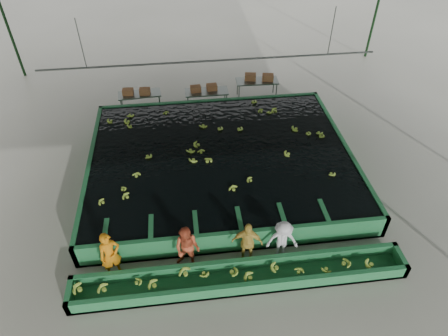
{
  "coord_description": "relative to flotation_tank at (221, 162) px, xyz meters",
  "views": [
    {
      "loc": [
        -1.34,
        -10.32,
        10.41
      ],
      "look_at": [
        0.0,
        0.5,
        1.0
      ],
      "focal_mm": 32.0,
      "sensor_mm": 36.0,
      "label": 1
    }
  ],
  "objects": [
    {
      "name": "ground",
      "position": [
        0.0,
        -1.5,
        -0.45
      ],
      "size": [
        80.0,
        80.0,
        0.0
      ],
      "primitive_type": "plane",
      "color": "gray",
      "rests_on": "ground"
    },
    {
      "name": "shed_roof",
      "position": [
        0.0,
        -1.5,
        4.55
      ],
      "size": [
        20.0,
        22.0,
        0.04
      ],
      "primitive_type": "cube",
      "color": "slate",
      "rests_on": "shed_posts"
    },
    {
      "name": "shed_posts",
      "position": [
        0.0,
        -1.5,
        2.05
      ],
      "size": [
        20.0,
        22.0,
        5.0
      ],
      "primitive_type": null,
      "color": "black",
      "rests_on": "ground"
    },
    {
      "name": "flotation_tank",
      "position": [
        0.0,
        0.0,
        0.0
      ],
      "size": [
        10.0,
        8.0,
        0.9
      ],
      "primitive_type": null,
      "color": "#206535",
      "rests_on": "ground"
    },
    {
      "name": "tank_water",
      "position": [
        0.0,
        -0.0,
        0.4
      ],
      "size": [
        9.7,
        7.7,
        0.0
      ],
      "primitive_type": "cube",
      "color": "black",
      "rests_on": "flotation_tank"
    },
    {
      "name": "sorting_trough",
      "position": [
        0.0,
        -5.1,
        -0.2
      ],
      "size": [
        10.0,
        1.0,
        0.5
      ],
      "primitive_type": null,
      "color": "#206535",
      "rests_on": "ground"
    },
    {
      "name": "cableway_rail",
      "position": [
        0.0,
        3.5,
        2.55
      ],
      "size": [
        0.08,
        0.08,
        14.0
      ],
      "primitive_type": "cylinder",
      "color": "#59605B",
      "rests_on": "shed_roof"
    },
    {
      "name": "rail_hanger_left",
      "position": [
        -5.0,
        3.5,
        3.55
      ],
      "size": [
        0.04,
        0.04,
        2.0
      ],
      "primitive_type": "cylinder",
      "color": "#59605B",
      "rests_on": "shed_roof"
    },
    {
      "name": "rail_hanger_right",
      "position": [
        5.0,
        3.5,
        3.55
      ],
      "size": [
        0.04,
        0.04,
        2.0
      ],
      "primitive_type": "cylinder",
      "color": "#59605B",
      "rests_on": "shed_roof"
    },
    {
      "name": "worker_a",
      "position": [
        -3.76,
        -4.3,
        0.41
      ],
      "size": [
        0.74,
        0.64,
        1.72
      ],
      "primitive_type": "imported",
      "rotation": [
        0.0,
        0.0,
        0.43
      ],
      "color": "orange",
      "rests_on": "ground"
    },
    {
      "name": "worker_b",
      "position": [
        -1.51,
        -4.3,
        0.37
      ],
      "size": [
        0.99,
        0.9,
        1.65
      ],
      "primitive_type": "imported",
      "rotation": [
        0.0,
        0.0,
        -0.42
      ],
      "color": "#B34728",
      "rests_on": "ground"
    },
    {
      "name": "worker_c",
      "position": [
        0.29,
        -4.3,
        0.36
      ],
      "size": [
        1.01,
        0.59,
        1.61
      ],
      "primitive_type": "imported",
      "rotation": [
        0.0,
        0.0,
        -0.22
      ],
      "color": "gold",
      "rests_on": "ground"
    },
    {
      "name": "worker_d",
      "position": [
        1.39,
        -4.3,
        0.3
      ],
      "size": [
        1.03,
        0.68,
        1.5
      ],
      "primitive_type": "imported",
      "rotation": [
        0.0,
        0.0,
        -0.13
      ],
      "color": "silver",
      "rests_on": "ground"
    },
    {
      "name": "packing_table_left",
      "position": [
        -3.25,
        4.89,
        -0.0
      ],
      "size": [
        2.02,
        0.94,
        0.89
      ],
      "primitive_type": null,
      "rotation": [
        0.0,
        0.0,
        0.08
      ],
      "color": "#59605B",
      "rests_on": "ground"
    },
    {
      "name": "packing_table_mid",
      "position": [
        -0.12,
        4.69,
        0.01
      ],
      "size": [
        2.01,
        0.81,
        0.92
      ],
      "primitive_type": null,
      "rotation": [
        0.0,
        0.0,
        -0.0
      ],
      "color": "#59605B",
      "rests_on": "ground"
    },
    {
      "name": "packing_table_right",
      "position": [
        2.43,
        5.39,
        0.01
      ],
      "size": [
        2.07,
        0.88,
        0.93
      ],
      "primitive_type": null,
      "rotation": [
        0.0,
        0.0,
        -0.03
      ],
      "color": "#59605B",
      "rests_on": "ground"
    },
    {
      "name": "box_stack_left",
      "position": [
        -3.37,
        4.85,
        0.44
      ],
      "size": [
        1.28,
        0.41,
        0.27
      ],
      "primitive_type": null,
      "rotation": [
        0.0,
        0.0,
        -0.05
      ],
      "color": "brown",
      "rests_on": "packing_table_left"
    },
    {
      "name": "box_stack_mid",
      "position": [
        -0.24,
        4.76,
        0.47
      ],
      "size": [
        1.27,
        0.45,
        0.27
      ],
      "primitive_type": null,
      "rotation": [
        0.0,
        0.0,
        0.09
      ],
      "color": "brown",
      "rests_on": "packing_table_mid"
    },
    {
      "name": "box_stack_right",
      "position": [
        2.52,
        5.43,
        0.48
      ],
      "size": [
        1.44,
        0.64,
        0.3
      ],
      "primitive_type": null,
      "rotation": [
        0.0,
        0.0,
        -0.19
      ],
      "color": "brown",
      "rests_on": "packing_table_right"
    },
    {
      "name": "floating_bananas",
      "position": [
        0.0,
        0.8,
        0.4
      ],
      "size": [
        9.18,
        6.26,
        0.13
      ],
      "primitive_type": null,
      "color": "#8EB235",
      "rests_on": "tank_water"
    },
    {
      "name": "trough_bananas",
      "position": [
        0.0,
        -5.1,
        -0.05
      ],
      "size": [
        8.87,
        0.59,
        0.12
      ],
      "primitive_type": null,
      "color": "#8EB235",
      "rests_on": "sorting_trough"
    }
  ]
}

